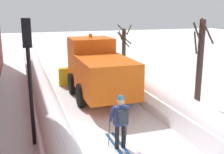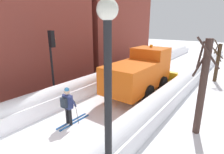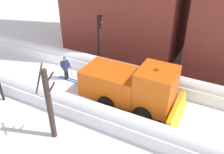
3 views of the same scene
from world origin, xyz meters
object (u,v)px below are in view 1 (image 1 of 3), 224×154
skier (120,119)px  bare_tree_mid (124,47)px  plow_truck (98,69)px  bare_tree_near (200,62)px  traffic_light_pole (28,58)px

skier → bare_tree_mid: 12.17m
skier → bare_tree_mid: bearing=68.8°
plow_truck → bare_tree_mid: bearing=58.5°
bare_tree_near → bare_tree_mid: 8.54m
plow_truck → bare_tree_near: 4.87m
traffic_light_pole → bare_tree_mid: bearing=55.1°
skier → bare_tree_near: bare_tree_near is taller
plow_truck → bare_tree_near: bearing=-32.5°
skier → bare_tree_mid: size_ratio=0.54×
plow_truck → skier: size_ratio=3.31×
skier → traffic_light_pole: (-2.62, 1.29, 1.90)m
traffic_light_pole → bare_tree_near: bearing=11.6°
plow_truck → skier: bearing=-98.1°
plow_truck → skier: 5.49m
plow_truck → traffic_light_pole: 5.53m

